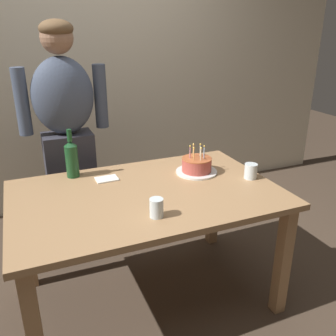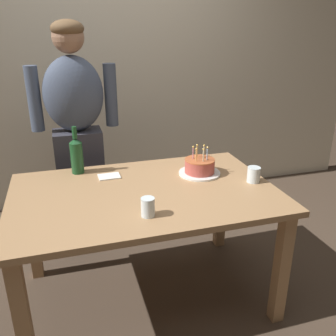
# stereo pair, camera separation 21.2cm
# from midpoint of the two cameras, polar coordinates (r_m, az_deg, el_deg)

# --- Properties ---
(ground_plane) EXTENTS (10.00, 10.00, 0.00)m
(ground_plane) POSITION_cam_midpoint_polar(r_m,az_deg,el_deg) (2.47, -0.69, -19.43)
(ground_plane) COLOR #47382B
(back_wall) EXTENTS (5.20, 0.10, 2.60)m
(back_wall) POSITION_cam_midpoint_polar(r_m,az_deg,el_deg) (3.40, -8.27, 15.95)
(back_wall) COLOR beige
(back_wall) RESTS_ON ground_plane
(dining_table) EXTENTS (1.50, 0.96, 0.74)m
(dining_table) POSITION_cam_midpoint_polar(r_m,az_deg,el_deg) (2.10, -0.76, -6.08)
(dining_table) COLOR #A37A51
(dining_table) RESTS_ON ground_plane
(birthday_cake) EXTENTS (0.26, 0.26, 0.18)m
(birthday_cake) POSITION_cam_midpoint_polar(r_m,az_deg,el_deg) (2.29, 7.66, 0.09)
(birthday_cake) COLOR white
(birthday_cake) RESTS_ON dining_table
(water_glass_near) EXTENTS (0.07, 0.07, 0.10)m
(water_glass_near) POSITION_cam_midpoint_polar(r_m,az_deg,el_deg) (1.78, 0.21, -6.27)
(water_glass_near) COLOR silver
(water_glass_near) RESTS_ON dining_table
(water_glass_far) EXTENTS (0.08, 0.08, 0.09)m
(water_glass_far) POSITION_cam_midpoint_polar(r_m,az_deg,el_deg) (2.25, 16.02, -1.06)
(water_glass_far) COLOR silver
(water_glass_far) RESTS_ON dining_table
(wine_bottle) EXTENTS (0.08, 0.08, 0.30)m
(wine_bottle) POSITION_cam_midpoint_polar(r_m,az_deg,el_deg) (2.32, -11.73, 2.01)
(wine_bottle) COLOR #194723
(wine_bottle) RESTS_ON dining_table
(napkin_stack) EXTENTS (0.14, 0.10, 0.01)m
(napkin_stack) POSITION_cam_midpoint_polar(r_m,az_deg,el_deg) (2.26, -6.64, -1.38)
(napkin_stack) COLOR white
(napkin_stack) RESTS_ON dining_table
(person_man_bearded) EXTENTS (0.61, 0.27, 1.66)m
(person_man_bearded) POSITION_cam_midpoint_polar(r_m,az_deg,el_deg) (2.66, -11.91, 4.80)
(person_man_bearded) COLOR #33333D
(person_man_bearded) RESTS_ON ground_plane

